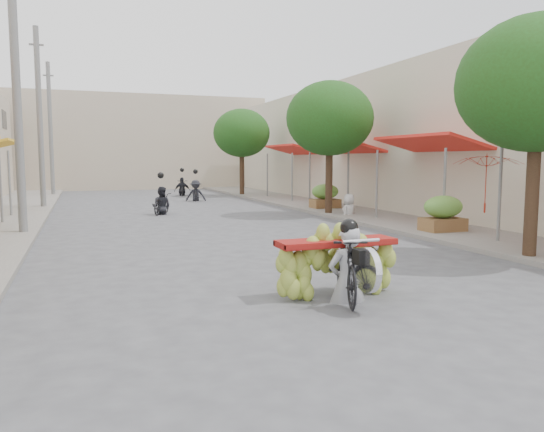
{
  "coord_description": "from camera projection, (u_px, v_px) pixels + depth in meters",
  "views": [
    {
      "loc": [
        -3.76,
        -4.84,
        2.2
      ],
      "look_at": [
        -0.25,
        4.91,
        1.1
      ],
      "focal_mm": 35.0,
      "sensor_mm": 36.0,
      "label": 1
    }
  ],
  "objects": [
    {
      "name": "ground",
      "position": [
        438.0,
        354.0,
        6.03
      ],
      "size": [
        120.0,
        120.0,
        0.0
      ],
      "primitive_type": "plane",
      "color": "#56575B",
      "rests_on": "ground"
    },
    {
      "name": "sidewalk_right",
      "position": [
        352.0,
        211.0,
        22.41
      ],
      "size": [
        4.0,
        60.0,
        0.12
      ],
      "primitive_type": "cube",
      "color": "gray",
      "rests_on": "ground"
    },
    {
      "name": "shophouse_row_right",
      "position": [
        467.0,
        141.0,
        22.85
      ],
      "size": [
        9.77,
        40.0,
        6.0
      ],
      "color": "beige",
      "rests_on": "ground"
    },
    {
      "name": "far_building",
      "position": [
        131.0,
        143.0,
        41.21
      ],
      "size": [
        20.0,
        6.0,
        7.0
      ],
      "primitive_type": "cube",
      "color": "#BEAE96",
      "rests_on": "ground"
    },
    {
      "name": "utility_pole_mid",
      "position": [
        17.0,
        95.0,
        15.01
      ],
      "size": [
        0.6,
        0.24,
        8.0
      ],
      "color": "slate",
      "rests_on": "ground"
    },
    {
      "name": "utility_pole_far",
      "position": [
        40.0,
        118.0,
        23.43
      ],
      "size": [
        0.6,
        0.24,
        8.0
      ],
      "color": "slate",
      "rests_on": "ground"
    },
    {
      "name": "utility_pole_back",
      "position": [
        50.0,
        129.0,
        31.85
      ],
      "size": [
        0.6,
        0.24,
        8.0
      ],
      "color": "slate",
      "rests_on": "ground"
    },
    {
      "name": "street_tree_near",
      "position": [
        538.0,
        85.0,
        11.19
      ],
      "size": [
        3.4,
        3.4,
        5.25
      ],
      "color": "#3A2719",
      "rests_on": "ground"
    },
    {
      "name": "street_tree_mid",
      "position": [
        330.0,
        119.0,
        20.55
      ],
      "size": [
        3.4,
        3.4,
        5.25
      ],
      "color": "#3A2719",
      "rests_on": "ground"
    },
    {
      "name": "street_tree_far",
      "position": [
        242.0,
        133.0,
        31.77
      ],
      "size": [
        3.4,
        3.4,
        5.25
      ],
      "color": "#3A2719",
      "rests_on": "ground"
    },
    {
      "name": "produce_crate_mid",
      "position": [
        443.0,
        211.0,
        15.53
      ],
      "size": [
        1.2,
        0.88,
        1.16
      ],
      "color": "brown",
      "rests_on": "ground"
    },
    {
      "name": "produce_crate_far",
      "position": [
        325.0,
        194.0,
        23.01
      ],
      "size": [
        1.2,
        0.88,
        1.16
      ],
      "color": "brown",
      "rests_on": "ground"
    },
    {
      "name": "banana_motorbike",
      "position": [
        343.0,
        254.0,
        8.32
      ],
      "size": [
        2.2,
        1.92,
        2.21
      ],
      "color": "black",
      "rests_on": "ground"
    },
    {
      "name": "market_umbrella",
      "position": [
        489.0,
        153.0,
        13.7
      ],
      "size": [
        2.19,
        2.19,
        1.57
      ],
      "rotation": [
        0.0,
        0.0,
        0.32
      ],
      "color": "#A62716",
      "rests_on": "ground"
    },
    {
      "name": "pedestrian",
      "position": [
        349.0,
        194.0,
        20.38
      ],
      "size": [
        0.9,
        0.77,
        1.56
      ],
      "rotation": [
        0.0,
        0.0,
        3.64
      ],
      "color": "silver",
      "rests_on": "ground"
    },
    {
      "name": "bg_motorbike_a",
      "position": [
        161.0,
        196.0,
        21.36
      ],
      "size": [
        1.18,
        1.58,
        1.95
      ],
      "color": "black",
      "rests_on": "ground"
    },
    {
      "name": "bg_motorbike_b",
      "position": [
        196.0,
        185.0,
        28.22
      ],
      "size": [
        1.15,
        1.62,
        1.95
      ],
      "color": "black",
      "rests_on": "ground"
    },
    {
      "name": "bg_motorbike_c",
      "position": [
        182.0,
        183.0,
        32.55
      ],
      "size": [
        1.06,
        1.71,
        1.95
      ],
      "color": "black",
      "rests_on": "ground"
    }
  ]
}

